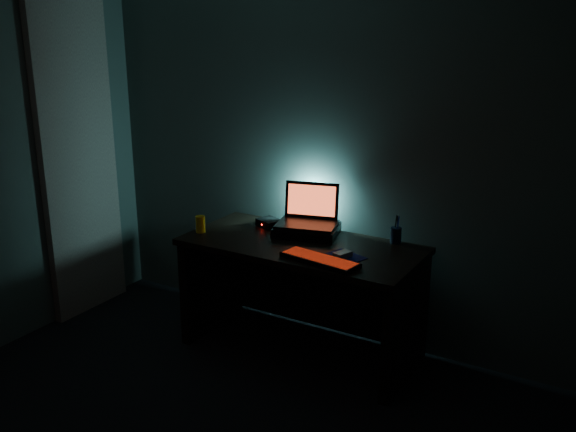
# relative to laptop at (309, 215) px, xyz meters

# --- Properties ---
(room) EXTENTS (3.50, 4.00, 2.50)m
(room) POSITION_rel_laptop_xyz_m (0.07, -1.83, 0.38)
(room) COLOR black
(room) RESTS_ON ground
(desk) EXTENTS (1.50, 0.70, 0.75)m
(desk) POSITION_rel_laptop_xyz_m (0.07, -0.16, -0.38)
(desk) COLOR black
(desk) RESTS_ON ground
(curtain) EXTENTS (0.06, 0.65, 2.30)m
(curtain) POSITION_rel_laptop_xyz_m (-1.64, -0.41, 0.28)
(curtain) COLOR #BCA996
(curtain) RESTS_ON ground
(riser) EXTENTS (0.46, 0.39, 0.06)m
(riser) POSITION_rel_laptop_xyz_m (0.01, -0.05, -0.09)
(riser) COLOR black
(riser) RESTS_ON desk
(laptop) EXTENTS (0.43, 0.37, 0.26)m
(laptop) POSITION_rel_laptop_xyz_m (0.00, 0.00, 0.00)
(laptop) COLOR black
(laptop) RESTS_ON riser
(keyboard) EXTENTS (0.50, 0.22, 0.03)m
(keyboard) POSITION_rel_laptop_xyz_m (0.32, -0.45, -0.11)
(keyboard) COLOR black
(keyboard) RESTS_ON desk
(mousepad) EXTENTS (0.27, 0.26, 0.00)m
(mousepad) POSITION_rel_laptop_xyz_m (0.40, -0.32, -0.12)
(mousepad) COLOR navy
(mousepad) RESTS_ON desk
(mouse) EXTENTS (0.09, 0.12, 0.03)m
(mouse) POSITION_rel_laptop_xyz_m (0.40, -0.32, -0.10)
(mouse) COLOR gray
(mouse) RESTS_ON mousepad
(pen_cup) EXTENTS (0.08, 0.08, 0.10)m
(pen_cup) POSITION_rel_laptop_xyz_m (0.57, 0.09, -0.07)
(pen_cup) COLOR black
(pen_cup) RESTS_ON desk
(juice_glass) EXTENTS (0.08, 0.08, 0.11)m
(juice_glass) POSITION_rel_laptop_xyz_m (-0.61, -0.36, -0.07)
(juice_glass) COLOR yellow
(juice_glass) RESTS_ON desk
(router) EXTENTS (0.19, 0.17, 0.05)m
(router) POSITION_rel_laptop_xyz_m (-0.29, -0.03, -0.09)
(router) COLOR black
(router) RESTS_ON desk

